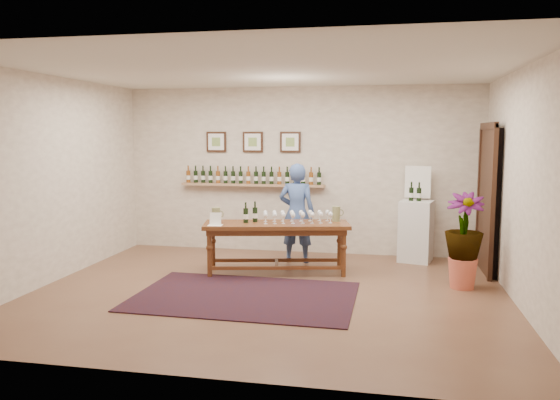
% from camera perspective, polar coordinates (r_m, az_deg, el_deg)
% --- Properties ---
extents(ground, '(6.00, 6.00, 0.00)m').
position_cam_1_polar(ground, '(7.07, -1.26, -9.67)').
color(ground, brown).
rests_on(ground, ground).
extents(room_shell, '(6.00, 6.00, 6.00)m').
position_cam_1_polar(room_shell, '(8.55, 15.44, 0.65)').
color(room_shell, silver).
rests_on(room_shell, ground).
extents(rug, '(2.75, 1.86, 0.01)m').
position_cam_1_polar(rug, '(6.92, -3.70, -9.99)').
color(rug, '#41140B').
rests_on(rug, ground).
extents(tasting_table, '(2.18, 1.08, 0.74)m').
position_cam_1_polar(tasting_table, '(7.90, -0.37, -3.20)').
color(tasting_table, '#4F2913').
rests_on(tasting_table, ground).
extents(table_glasses, '(1.27, 0.59, 0.17)m').
position_cam_1_polar(table_glasses, '(7.93, 1.81, -1.73)').
color(table_glasses, white).
rests_on(table_glasses, tasting_table).
extents(table_bottles, '(0.33, 0.22, 0.32)m').
position_cam_1_polar(table_bottles, '(7.93, -3.11, -1.17)').
color(table_bottles, black).
rests_on(table_bottles, tasting_table).
extents(pitcher_left, '(0.17, 0.17, 0.23)m').
position_cam_1_polar(pitcher_left, '(7.90, -6.69, -1.60)').
color(pitcher_left, olive).
rests_on(pitcher_left, tasting_table).
extents(pitcher_right, '(0.18, 0.18, 0.22)m').
position_cam_1_polar(pitcher_right, '(8.06, 5.89, -1.45)').
color(pitcher_right, olive).
rests_on(pitcher_right, tasting_table).
extents(menu_card, '(0.21, 0.16, 0.18)m').
position_cam_1_polar(menu_card, '(7.73, -6.76, -1.97)').
color(menu_card, white).
rests_on(menu_card, tasting_table).
extents(display_pedestal, '(0.59, 0.59, 0.97)m').
position_cam_1_polar(display_pedestal, '(8.93, 14.02, -3.17)').
color(display_pedestal, silver).
rests_on(display_pedestal, ground).
extents(pedestal_bottles, '(0.29, 0.14, 0.28)m').
position_cam_1_polar(pedestal_bottles, '(8.82, 13.94, 0.81)').
color(pedestal_bottles, black).
rests_on(pedestal_bottles, display_pedestal).
extents(info_sign, '(0.40, 0.12, 0.57)m').
position_cam_1_polar(info_sign, '(9.01, 14.20, 1.84)').
color(info_sign, white).
rests_on(info_sign, display_pedestal).
extents(potted_plant, '(0.62, 0.62, 1.09)m').
position_cam_1_polar(potted_plant, '(7.52, 18.64, -4.03)').
color(potted_plant, '#CB5C43').
rests_on(potted_plant, ground).
extents(person, '(0.58, 0.38, 1.57)m').
position_cam_1_polar(person, '(8.57, 1.77, -1.36)').
color(person, '#3B548C').
rests_on(person, ground).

